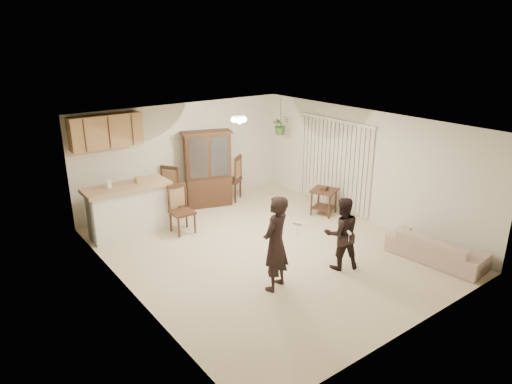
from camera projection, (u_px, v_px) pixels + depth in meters
floor at (267, 250)px, 9.01m from camera, size 6.50×6.50×0.00m
ceiling at (268, 124)px, 8.18m from camera, size 5.50×6.50×0.02m
wall_back at (185, 155)px, 11.05m from camera, size 5.50×0.02×2.50m
wall_front at (416, 253)px, 6.14m from camera, size 5.50×0.02×2.50m
wall_left at (128, 225)px, 7.04m from camera, size 0.02×6.50×2.50m
wall_right at (364, 166)px, 10.15m from camera, size 0.02×6.50×2.50m
breakfast_bar at (129, 212)px, 9.57m from camera, size 1.60×0.55×1.00m
bar_top at (126, 187)px, 9.39m from camera, size 1.75×0.70×0.08m
upper_cabinets at (106, 131)px, 9.56m from camera, size 1.50×0.34×0.70m
vertical_blinds at (333, 164)px, 10.86m from camera, size 0.06×2.30×2.10m
ceiling_fixture at (239, 119)px, 9.24m from camera, size 0.36×0.36×0.20m
hanging_plant at (280, 125)px, 11.51m from camera, size 0.43×0.37×0.48m
plant_cord at (281, 112)px, 11.40m from camera, size 0.01×0.01×0.65m
sofa at (437, 243)px, 8.46m from camera, size 0.93×1.94×0.73m
adult at (276, 239)px, 7.38m from camera, size 0.77×0.65×1.80m
child at (342, 233)px, 8.12m from camera, size 0.81×0.74×1.35m
china_hutch at (208, 170)px, 11.05m from camera, size 1.26×0.80×1.86m
side_table at (324, 201)px, 10.69m from camera, size 0.73×0.73×0.67m
chair_bar at (183, 220)px, 9.71m from camera, size 0.47×0.47×1.04m
chair_hutch_left at (167, 202)px, 10.64m from camera, size 0.69×0.69×1.13m
chair_hutch_right at (230, 187)px, 11.63m from camera, size 0.72×0.72×1.16m
controller_adult at (298, 224)px, 7.08m from camera, size 0.09×0.15×0.04m
controller_child at (349, 233)px, 7.78m from camera, size 0.08×0.12×0.04m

